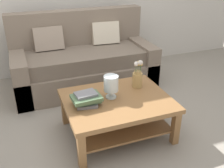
% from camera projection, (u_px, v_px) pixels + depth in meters
% --- Properties ---
extents(ground_plane, '(10.00, 10.00, 0.00)m').
position_uv_depth(ground_plane, '(105.00, 117.00, 3.15)').
color(ground_plane, gray).
extents(couch, '(1.98, 0.90, 1.06)m').
position_uv_depth(couch, '(83.00, 62.00, 3.79)').
color(couch, '#7A6B5B').
rests_on(couch, ground).
extents(coffee_table, '(1.09, 0.87, 0.42)m').
position_uv_depth(coffee_table, '(117.00, 108.00, 2.74)').
color(coffee_table, olive).
rests_on(coffee_table, ground).
extents(book_stack_main, '(0.30, 0.23, 0.12)m').
position_uv_depth(book_stack_main, '(87.00, 99.00, 2.56)').
color(book_stack_main, slate).
rests_on(book_stack_main, coffee_table).
extents(glass_hurricane_vase, '(0.15, 0.15, 0.25)m').
position_uv_depth(glass_hurricane_vase, '(111.00, 84.00, 2.65)').
color(glass_hurricane_vase, silver).
rests_on(glass_hurricane_vase, coffee_table).
extents(flower_pitcher, '(0.12, 0.11, 0.33)m').
position_uv_depth(flower_pitcher, '(138.00, 76.00, 2.88)').
color(flower_pitcher, tan).
rests_on(flower_pitcher, coffee_table).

